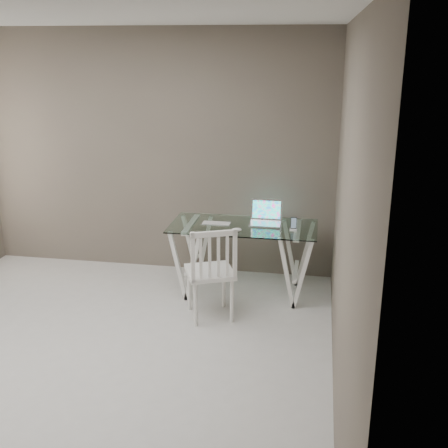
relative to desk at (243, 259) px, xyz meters
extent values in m
plane|color=beige|center=(-1.07, -1.68, -0.38)|extent=(4.50, 4.50, 0.00)
cube|color=white|center=(-1.07, -1.68, 2.32)|extent=(4.00, 4.50, 0.02)
cube|color=#62584D|center=(-1.07, 0.57, 0.97)|extent=(4.00, 0.02, 2.70)
cube|color=#62584D|center=(0.93, -1.68, 0.97)|extent=(0.02, 4.50, 2.70)
cube|color=silver|center=(0.00, 0.00, 0.36)|extent=(1.50, 0.70, 0.01)
cube|color=white|center=(-0.55, 0.00, -0.02)|extent=(0.24, 0.62, 0.72)
cube|color=white|center=(0.55, 0.00, -0.02)|extent=(0.24, 0.62, 0.72)
cube|color=white|center=(-0.24, -0.59, 0.08)|extent=(0.56, 0.56, 0.04)
cylinder|color=white|center=(-0.33, -0.81, -0.16)|extent=(0.04, 0.04, 0.44)
cylinder|color=white|center=(-0.01, -0.68, -0.16)|extent=(0.04, 0.04, 0.44)
cylinder|color=white|center=(-0.46, -0.50, -0.16)|extent=(0.04, 0.04, 0.44)
cylinder|color=white|center=(-0.14, -0.36, -0.16)|extent=(0.04, 0.04, 0.44)
cube|color=white|center=(-0.16, -0.77, 0.31)|extent=(0.41, 0.19, 0.48)
cube|color=silver|center=(0.21, 0.08, 0.37)|extent=(0.32, 0.22, 0.01)
cube|color=#19D899|center=(0.21, 0.21, 0.48)|extent=(0.32, 0.06, 0.21)
cube|color=silver|center=(-0.28, 0.01, 0.37)|extent=(0.30, 0.13, 0.01)
ellipsoid|color=white|center=(-0.04, -0.19, 0.38)|extent=(0.10, 0.06, 0.03)
cube|color=white|center=(0.51, -0.07, 0.37)|extent=(0.07, 0.07, 0.02)
cube|color=black|center=(0.51, -0.06, 0.44)|extent=(0.06, 0.03, 0.12)
camera|label=1|loc=(0.74, -5.40, 2.14)|focal=45.00mm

